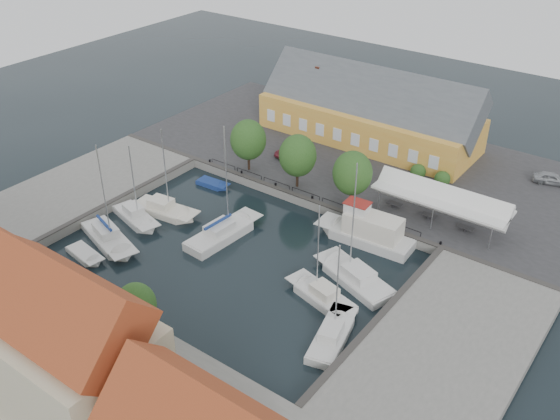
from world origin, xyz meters
name	(u,v)px	position (x,y,z in m)	size (l,w,h in m)	color
ground	(244,248)	(0.00, 0.00, 0.00)	(140.00, 140.00, 0.00)	black
north_quay	(361,160)	(0.00, 23.00, 0.50)	(56.00, 26.00, 1.00)	#2D2D30
west_quay	(84,188)	(-22.00, -2.00, 0.50)	(12.00, 24.00, 1.00)	slate
east_quay	(444,348)	(22.00, -2.00, 0.50)	(12.00, 24.00, 1.00)	slate
south_bank	(69,370)	(0.00, -21.00, 0.50)	(56.00, 14.00, 1.00)	slate
quay_edge_fittings	(273,219)	(0.02, 4.75, 1.06)	(56.00, 24.72, 0.40)	#383533
warehouse	(366,112)	(-2.60, 28.36, 4.43)	(28.56, 14.00, 9.55)	gold
tent_canopy	(441,199)	(14.00, 14.50, 3.68)	(14.00, 4.00, 2.83)	white
quay_trees	(298,156)	(-2.00, 12.00, 4.88)	(18.20, 4.20, 6.30)	black
car_silver	(552,178)	(20.97, 29.72, 1.69)	(1.64, 4.07, 1.39)	#9DA1A5
car_red	(290,151)	(-7.31, 18.00, 1.66)	(1.40, 4.01, 1.32)	#54131C
center_sailboat	(223,235)	(-2.95, 0.17, 0.36)	(3.33, 9.35, 12.58)	silver
trawler	(368,234)	(9.31, 8.19, 1.02)	(10.38, 3.61, 5.00)	silver
east_boat_a	(356,279)	(11.65, 1.88, 0.26)	(9.19, 5.68, 12.40)	silver
east_boat_b	(322,297)	(10.59, -2.16, 0.26)	(7.43, 4.00, 9.95)	silver
east_boat_c	(332,338)	(14.07, -6.03, 0.26)	(3.92, 7.53, 9.49)	silver
west_boat_b	(164,211)	(-11.24, 0.04, 0.26)	(7.97, 3.57, 10.64)	silver
west_boat_c	(136,218)	(-12.60, -2.80, 0.26)	(7.20, 3.90, 9.60)	silver
west_boat_d	(109,239)	(-11.74, -7.22, 0.27)	(9.03, 5.06, 11.66)	silver
launch_sw	(85,256)	(-11.52, -10.35, 0.09)	(4.86, 2.43, 0.98)	silver
launch_nw	(213,185)	(-11.12, 7.79, 0.09)	(4.16, 1.84, 0.88)	navy
townhouses	(46,345)	(1.93, -23.24, 5.82)	(36.30, 8.50, 12.00)	#C5B798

